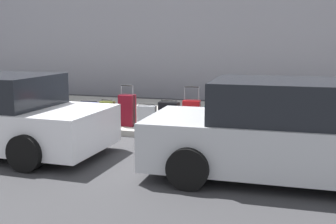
{
  "coord_description": "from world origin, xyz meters",
  "views": [
    {
      "loc": [
        -3.84,
        8.62,
        2.2
      ],
      "look_at": [
        -1.24,
        0.34,
        0.69
      ],
      "focal_mm": 44.81,
      "sensor_mm": 36.0,
      "label": 1
    }
  ],
  "objects": [
    {
      "name": "ground_plane",
      "position": [
        0.0,
        0.0,
        0.0
      ],
      "size": [
        40.0,
        40.0,
        0.0
      ],
      "primitive_type": "plane",
      "color": "#333335"
    },
    {
      "name": "suitcase_navy_2",
      "position": [
        -2.65,
        -0.47,
        0.46
      ],
      "size": [
        0.47,
        0.23,
        0.86
      ],
      "color": "navy",
      "rests_on": "sidewalk_curb"
    },
    {
      "name": "fire_hydrant",
      "position": [
        1.91,
        -0.5,
        0.53
      ],
      "size": [
        0.39,
        0.21,
        0.74
      ],
      "color": "#D89E0C",
      "rests_on": "sidewalk_curb"
    },
    {
      "name": "suitcase_maroon_7",
      "position": [
        0.07,
        -0.54,
        0.52
      ],
      "size": [
        0.39,
        0.28,
        1.0
      ],
      "color": "maroon",
      "rests_on": "sidewalk_curb"
    },
    {
      "name": "suitcase_olive_8",
      "position": [
        0.54,
        -0.42,
        0.43
      ],
      "size": [
        0.35,
        0.19,
        0.64
      ],
      "color": "#59601E",
      "rests_on": "sidewalk_curb"
    },
    {
      "name": "suitcase_black_5",
      "position": [
        -1.01,
        -0.46,
        0.46
      ],
      "size": [
        0.48,
        0.26,
        0.69
      ],
      "color": "black",
      "rests_on": "sidewalk_curb"
    },
    {
      "name": "suitcase_navy_9",
      "position": [
        1.07,
        -0.5,
        0.4
      ],
      "size": [
        0.51,
        0.24,
        0.58
      ],
      "color": "navy",
      "rests_on": "sidewalk_curb"
    },
    {
      "name": "suitcase_red_4",
      "position": [
        -1.55,
        -0.44,
        0.49
      ],
      "size": [
        0.4,
        0.26,
        1.03
      ],
      "color": "red",
      "rests_on": "sidewalk_curb"
    },
    {
      "name": "suitcase_maroon_0",
      "position": [
        -3.78,
        -0.46,
        0.49
      ],
      "size": [
        0.37,
        0.26,
        0.92
      ],
      "color": "maroon",
      "rests_on": "sidewalk_curb"
    },
    {
      "name": "suitcase_silver_6",
      "position": [
        -0.45,
        -0.51,
        0.4
      ],
      "size": [
        0.45,
        0.24,
        0.57
      ],
      "color": "#9EA0A8",
      "rests_on": "sidewalk_curb"
    },
    {
      "name": "bollard_post",
      "position": [
        2.56,
        -0.35,
        0.49
      ],
      "size": [
        0.16,
        0.16,
        0.7
      ],
      "primitive_type": "cylinder",
      "color": "brown",
      "rests_on": "sidewalk_curb"
    },
    {
      "name": "parked_car_silver_0",
      "position": [
        -3.68,
        1.9,
        0.74
      ],
      "size": [
        4.46,
        2.19,
        1.57
      ],
      "color": "#B2B5BA",
      "rests_on": "ground_plane"
    },
    {
      "name": "suitcase_olive_1",
      "position": [
        -3.25,
        -0.48,
        0.41
      ],
      "size": [
        0.51,
        0.25,
        0.81
      ],
      "color": "#59601E",
      "rests_on": "sidewalk_curb"
    },
    {
      "name": "suitcase_teal_3",
      "position": [
        -2.08,
        -0.48,
        0.44
      ],
      "size": [
        0.47,
        0.24,
        0.89
      ],
      "color": "#0F606B",
      "rests_on": "sidewalk_curb"
    },
    {
      "name": "sidewalk_curb",
      "position": [
        0.0,
        -2.5,
        0.07
      ],
      "size": [
        18.0,
        5.0,
        0.14
      ],
      "primitive_type": "cube",
      "color": "#9E9B93",
      "rests_on": "ground_plane"
    }
  ]
}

